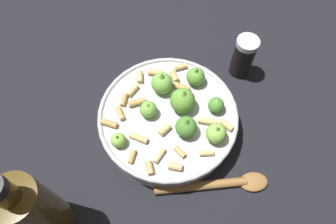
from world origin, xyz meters
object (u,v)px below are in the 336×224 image
cooking_pan (169,118)px  pepper_shaker (243,57)px  olive_oil_bottle (35,209)px  wooden_spoon (219,184)px

cooking_pan → pepper_shaker: 0.21m
olive_oil_bottle → wooden_spoon: olive_oil_bottle is taller
cooking_pan → olive_oil_bottle: 0.27m
cooking_pan → pepper_shaker: bearing=-102.3°
cooking_pan → wooden_spoon: (-0.14, 0.04, -0.03)m
pepper_shaker → wooden_spoon: bearing=112.1°
pepper_shaker → olive_oil_bottle: olive_oil_bottle is taller
pepper_shaker → olive_oil_bottle: size_ratio=0.43×
olive_oil_bottle → wooden_spoon: 0.31m
cooking_pan → wooden_spoon: bearing=163.4°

